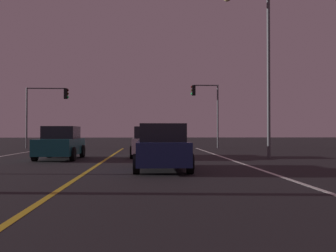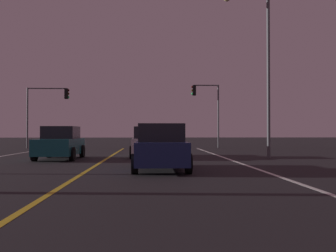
{
  "view_description": "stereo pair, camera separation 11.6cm",
  "coord_description": "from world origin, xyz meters",
  "px_view_note": "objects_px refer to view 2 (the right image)",
  "views": [
    {
      "loc": [
        2.15,
        1.81,
        1.4
      ],
      "look_at": [
        3.4,
        25.88,
        1.78
      ],
      "focal_mm": 40.97,
      "sensor_mm": 36.0,
      "label": 1
    },
    {
      "loc": [
        2.27,
        1.81,
        1.4
      ],
      "look_at": [
        3.4,
        25.88,
        1.78
      ],
      "focal_mm": 40.97,
      "sensor_mm": 36.0,
      "label": 2
    }
  ],
  "objects_px": {
    "car_ahead_far": "(149,142)",
    "traffic_light_near_left": "(48,103)",
    "street_lamp_right_far": "(258,54)",
    "car_lead_same_lane": "(161,148)",
    "traffic_light_near_right": "(206,101)",
    "car_oncoming": "(60,143)"
  },
  "relations": [
    {
      "from": "car_lead_same_lane",
      "to": "traffic_light_near_left",
      "type": "distance_m",
      "value": 21.62
    },
    {
      "from": "car_oncoming",
      "to": "car_ahead_far",
      "type": "xyz_separation_m",
      "value": [
        4.58,
        1.44,
        0.0
      ]
    },
    {
      "from": "car_ahead_far",
      "to": "street_lamp_right_far",
      "type": "xyz_separation_m",
      "value": [
        5.88,
        -1.17,
        4.78
      ]
    },
    {
      "from": "car_ahead_far",
      "to": "car_lead_same_lane",
      "type": "bearing_deg",
      "value": -176.53
    },
    {
      "from": "traffic_light_near_left",
      "to": "car_lead_same_lane",
      "type": "bearing_deg",
      "value": -64.58
    },
    {
      "from": "car_ahead_far",
      "to": "traffic_light_near_left",
      "type": "distance_m",
      "value": 15.14
    },
    {
      "from": "traffic_light_near_left",
      "to": "street_lamp_right_far",
      "type": "height_order",
      "value": "street_lamp_right_far"
    },
    {
      "from": "traffic_light_near_right",
      "to": "traffic_light_near_left",
      "type": "height_order",
      "value": "traffic_light_near_right"
    },
    {
      "from": "car_oncoming",
      "to": "car_ahead_far",
      "type": "height_order",
      "value": "same"
    },
    {
      "from": "street_lamp_right_far",
      "to": "car_oncoming",
      "type": "bearing_deg",
      "value": 1.49
    },
    {
      "from": "traffic_light_near_right",
      "to": "street_lamp_right_far",
      "type": "xyz_separation_m",
      "value": [
        0.92,
        -13.14,
        1.51
      ]
    },
    {
      "from": "traffic_light_near_right",
      "to": "traffic_light_near_left",
      "type": "distance_m",
      "value": 13.7
    },
    {
      "from": "car_lead_same_lane",
      "to": "car_ahead_far",
      "type": "bearing_deg",
      "value": 3.47
    },
    {
      "from": "traffic_light_near_right",
      "to": "traffic_light_near_left",
      "type": "bearing_deg",
      "value": 0.0
    },
    {
      "from": "car_oncoming",
      "to": "traffic_light_near_left",
      "type": "xyz_separation_m",
      "value": [
        -4.16,
        13.41,
        3.09
      ]
    },
    {
      "from": "car_lead_same_lane",
      "to": "street_lamp_right_far",
      "type": "height_order",
      "value": "street_lamp_right_far"
    },
    {
      "from": "car_oncoming",
      "to": "car_lead_same_lane",
      "type": "bearing_deg",
      "value": 40.35
    },
    {
      "from": "car_oncoming",
      "to": "car_lead_same_lane",
      "type": "xyz_separation_m",
      "value": [
        5.03,
        -5.92,
        0.0
      ]
    },
    {
      "from": "car_oncoming",
      "to": "car_lead_same_lane",
      "type": "relative_size",
      "value": 1.0
    },
    {
      "from": "traffic_light_near_left",
      "to": "street_lamp_right_far",
      "type": "distance_m",
      "value": 19.73
    },
    {
      "from": "traffic_light_near_right",
      "to": "car_ahead_far",
      "type": "bearing_deg",
      "value": 67.48
    },
    {
      "from": "car_ahead_far",
      "to": "car_lead_same_lane",
      "type": "height_order",
      "value": "same"
    }
  ]
}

